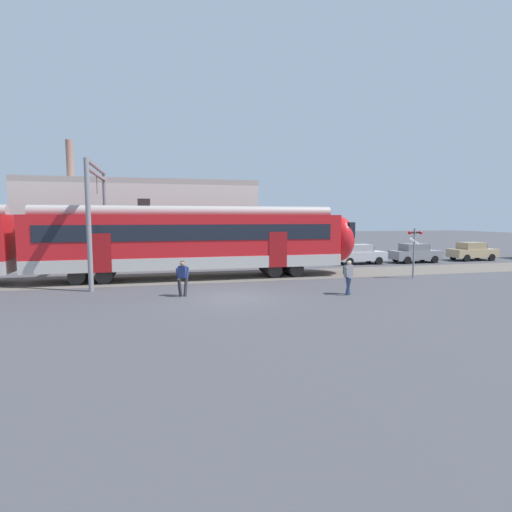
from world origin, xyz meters
TOP-DOWN VIEW (x-y plane):
  - ground_plane at (0.00, 0.00)m, footprint 160.00×160.00m
  - commuter_train at (-9.81, 6.43)m, footprint 38.05×3.07m
  - pedestrian_navy at (-2.16, 0.89)m, footprint 0.65×0.58m
  - pedestrian_grey at (5.46, -0.54)m, footprint 0.54×0.67m
  - parked_car_silver at (12.09, 10.76)m, footprint 4.01×1.78m
  - parked_car_grey at (16.95, 10.57)m, footprint 4.00×1.76m
  - parked_car_tan at (22.75, 10.89)m, footprint 4.01×1.77m
  - catenary_gantry at (-6.51, 6.44)m, footprint 0.24×6.64m
  - crossing_signal at (11.59, 3.15)m, footprint 0.96×0.22m
  - background_building at (-4.30, 13.97)m, footprint 16.77×5.00m

SIDE VIEW (x-z plane):
  - ground_plane at x=0.00m, z-range 0.00..0.00m
  - parked_car_silver at x=12.09m, z-range 0.01..1.55m
  - parked_car_grey at x=16.95m, z-range 0.01..1.55m
  - parked_car_tan at x=22.75m, z-range 0.01..1.55m
  - pedestrian_navy at x=-2.16m, z-range 0.16..1.82m
  - pedestrian_grey at x=5.46m, z-range 0.16..1.82m
  - crossing_signal at x=11.59m, z-range 0.51..3.51m
  - commuter_train at x=-9.81m, z-range -0.11..4.62m
  - background_building at x=-4.30m, z-range -1.39..7.81m
  - catenary_gantry at x=-6.51m, z-range 1.05..7.58m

